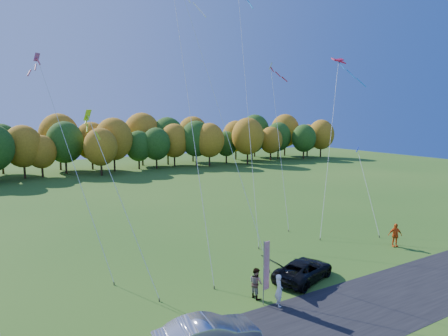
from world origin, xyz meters
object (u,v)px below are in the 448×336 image
person_east (395,235)px  feather_flag (266,265)px  black_suv (304,270)px  silver_sedan (208,335)px

person_east → feather_flag: 15.34m
black_suv → silver_sedan: bearing=93.9°
silver_sedan → person_east: (20.15, 4.95, 0.16)m
person_east → feather_flag: size_ratio=0.52×
feather_flag → black_suv: bearing=18.6°
black_suv → person_east: 10.98m
person_east → black_suv: bearing=-146.6°
silver_sedan → person_east: bearing=-70.0°
silver_sedan → feather_flag: feather_flag is taller
black_suv → feather_flag: 4.68m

